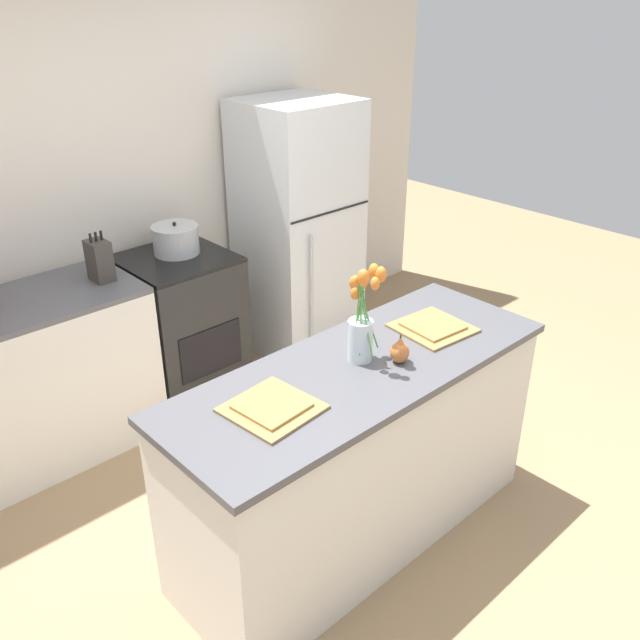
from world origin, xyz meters
TOP-DOWN VIEW (x-y plane):
  - ground_plane at (0.00, 0.00)m, footprint 10.00×10.00m
  - back_wall at (0.00, 2.00)m, footprint 5.20×0.08m
  - kitchen_island at (0.00, 0.00)m, footprint 1.80×0.66m
  - stove_range at (0.10, 1.60)m, footprint 0.60×0.61m
  - refrigerator at (1.05, 1.60)m, footprint 0.68×0.67m
  - flower_vase at (0.04, 0.04)m, footprint 0.15×0.17m
  - pear_figurine at (0.14, -0.09)m, footprint 0.08×0.08m
  - plate_setting_left at (-0.48, -0.00)m, footprint 0.34×0.34m
  - plate_setting_right at (0.48, -0.00)m, footprint 0.34×0.34m
  - cooking_pot at (0.14, 1.64)m, footprint 0.27×0.27m
  - knife_block at (-0.37, 1.58)m, footprint 0.10×0.14m

SIDE VIEW (x-z plane):
  - ground_plane at x=0.00m, z-range 0.00..0.00m
  - stove_range at x=0.10m, z-range 0.00..0.92m
  - kitchen_island at x=0.00m, z-range 0.00..0.93m
  - refrigerator at x=1.05m, z-range 0.00..1.70m
  - plate_setting_left at x=-0.48m, z-range 0.92..0.95m
  - plate_setting_right at x=0.48m, z-range 0.92..0.95m
  - pear_figurine at x=0.14m, z-range 0.91..1.04m
  - cooking_pot at x=0.14m, z-range 0.91..1.10m
  - knife_block at x=-0.37m, z-range 0.89..1.16m
  - flower_vase at x=0.04m, z-range 0.88..1.32m
  - back_wall at x=0.00m, z-range 0.00..2.70m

